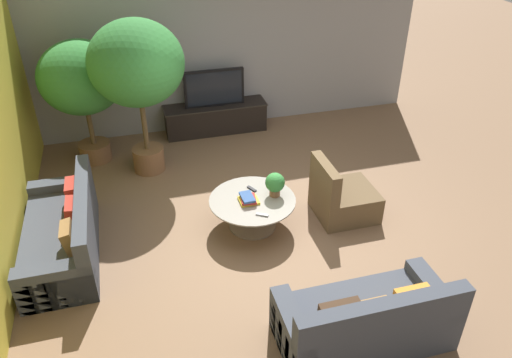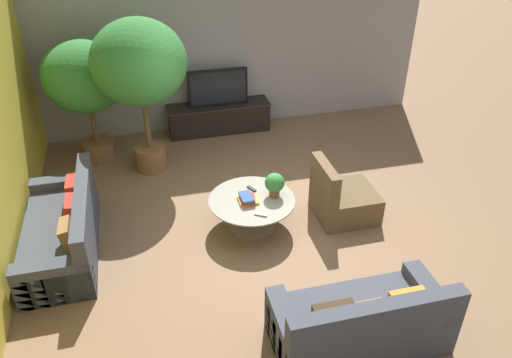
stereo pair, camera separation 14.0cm
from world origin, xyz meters
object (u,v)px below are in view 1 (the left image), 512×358
Objects in this scene: coffee_table at (252,207)px; couch_near_entry at (366,321)px; potted_palm_tall at (81,81)px; television at (214,88)px; armchair_wicker at (342,198)px; media_console at (216,118)px; potted_palm_corner at (137,67)px; couch_by_wall at (64,234)px; potted_plant_tabletop at (275,183)px.

couch_near_entry is at bearing -74.72° from coffee_table.
potted_palm_tall reaches higher than coffee_table.
television is 3.28m from armchair_wicker.
couch_near_entry is at bearing -84.49° from media_console.
armchair_wicker reaches higher than couch_near_entry.
television reaches higher than media_console.
potted_palm_corner is (-1.31, -1.06, 0.87)m from television.
armchair_wicker is at bearing -107.62° from couch_near_entry.
television is at bearing 138.72° from couch_by_wall.
couch_near_entry reaches higher than potted_plant_tabletop.
potted_palm_corner is (-1.21, 1.89, 1.40)m from coffee_table.
potted_palm_tall is (-2.04, 2.46, 1.07)m from coffee_table.
armchair_wicker is (1.16, -3.01, -0.57)m from television.
potted_palm_corner is at bearing -141.07° from television.
couch_near_entry reaches higher than coffee_table.
media_console is 2.46m from potted_palm_tall.
couch_by_wall is at bearing -37.24° from couch_near_entry.
potted_palm_corner is at bearing 129.09° from potted_plant_tabletop.
coffee_table is 2.65m from potted_palm_corner.
couch_by_wall is (-2.50, -2.84, -0.56)m from television.
armchair_wicker is at bearing -3.01° from coffee_table.
potted_plant_tabletop is (-0.28, 2.19, 0.34)m from couch_near_entry.
potted_palm_tall is at bearing 171.35° from couch_by_wall.
media_console is at bearing -84.49° from couch_near_entry.
potted_palm_tall is at bearing 52.55° from armchair_wicker.
potted_plant_tabletop is at bearing -85.81° from media_console.
potted_plant_tabletop is (1.52, -1.87, -1.09)m from potted_palm_corner.
couch_by_wall is at bearing 177.60° from coffee_table.
coffee_table is (-0.10, -2.95, -0.53)m from television.
potted_palm_tall is (-3.30, 2.53, 1.11)m from armchair_wicker.
couch_by_wall is 2.63m from potted_palm_tall.
potted_palm_corner reaches higher than couch_by_wall.
potted_palm_tall reaches higher than couch_by_wall.
couch_by_wall is 2.58m from potted_palm_corner.
media_console is at bearing 21.10° from armchair_wicker.
couch_by_wall is at bearing -123.64° from potted_palm_corner.
potted_palm_tall is 3.48m from potted_plant_tabletop.
potted_palm_corner is (1.19, 1.79, 1.43)m from couch_by_wall.
media_console is 2.95m from coffee_table.
television reaches higher than couch_by_wall.
media_console is 1.61× the size of coffee_table.
armchair_wicker reaches higher than coffee_table.
potted_palm_corner is at bearing 122.55° from coffee_table.
television is 1.24× the size of armchair_wicker.
potted_plant_tabletop is (0.21, -2.93, 0.36)m from media_console.
media_console is 0.93× the size of couch_by_wall.
media_console is at bearing 38.98° from potted_palm_corner.
couch_by_wall is 3.66m from armchair_wicker.
couch_by_wall reaches higher than media_console.
potted_palm_corner reaches higher than armchair_wicker.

